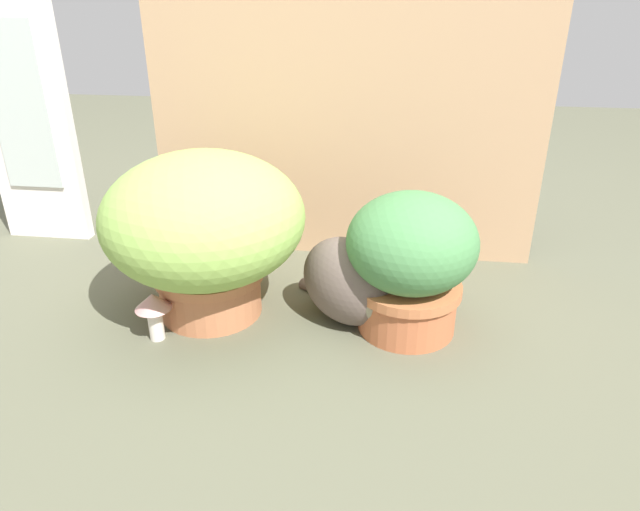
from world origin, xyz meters
name	(u,v)px	position (x,y,z in m)	size (l,w,h in m)	color
ground_plane	(297,334)	(0.00, 0.00, 0.00)	(6.00, 6.00, 0.00)	#555743
cardboard_backdrop	(345,126)	(0.06, 0.49, 0.40)	(1.14, 0.03, 0.80)	tan
window_panel_white	(27,117)	(-0.92, 0.48, 0.40)	(0.28, 0.05, 0.79)	white
grass_planter	(205,226)	(-0.24, 0.08, 0.24)	(0.49, 0.49, 0.42)	#BA7049
leafy_planter	(411,260)	(0.26, 0.06, 0.19)	(0.31, 0.31, 0.35)	#B7623C
cat	(353,279)	(0.13, 0.07, 0.12)	(0.32, 0.32, 0.32)	#62534C
mushroom_ornament_red	(193,302)	(-0.25, 0.00, 0.07)	(0.07, 0.07, 0.10)	silver
mushroom_ornament_pink	(153,307)	(-0.33, -0.06, 0.09)	(0.09, 0.09, 0.12)	silver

